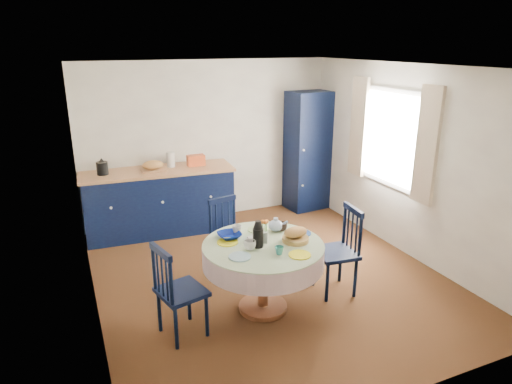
{
  "coord_description": "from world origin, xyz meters",
  "views": [
    {
      "loc": [
        -2.13,
        -4.54,
        2.75
      ],
      "look_at": [
        -0.08,
        0.2,
        1.04
      ],
      "focal_mm": 32.0,
      "sensor_mm": 36.0,
      "label": 1
    }
  ],
  "objects_px": {
    "mug_c": "(282,227)",
    "chair_far": "(229,236)",
    "mug_a": "(250,245)",
    "mug_b": "(279,250)",
    "mug_d": "(237,230)",
    "chair_left": "(178,291)",
    "cobalt_bowl": "(229,236)",
    "pantry_cabinet": "(308,151)",
    "chair_right": "(339,250)",
    "dining_table": "(264,255)",
    "kitchen_counter": "(160,201)"
  },
  "relations": [
    {
      "from": "mug_d",
      "to": "kitchen_counter",
      "type": "bearing_deg",
      "value": 100.28
    },
    {
      "from": "chair_left",
      "to": "mug_a",
      "type": "height_order",
      "value": "chair_left"
    },
    {
      "from": "chair_far",
      "to": "pantry_cabinet",
      "type": "bearing_deg",
      "value": 27.61
    },
    {
      "from": "dining_table",
      "to": "cobalt_bowl",
      "type": "relative_size",
      "value": 5.03
    },
    {
      "from": "chair_left",
      "to": "mug_d",
      "type": "bearing_deg",
      "value": -73.94
    },
    {
      "from": "mug_a",
      "to": "mug_b",
      "type": "xyz_separation_m",
      "value": [
        0.22,
        -0.22,
        -0.01
      ]
    },
    {
      "from": "dining_table",
      "to": "mug_d",
      "type": "bearing_deg",
      "value": 115.17
    },
    {
      "from": "chair_left",
      "to": "chair_right",
      "type": "xyz_separation_m",
      "value": [
        1.89,
        0.11,
        0.02
      ]
    },
    {
      "from": "cobalt_bowl",
      "to": "mug_a",
      "type": "bearing_deg",
      "value": -74.81
    },
    {
      "from": "chair_right",
      "to": "mug_d",
      "type": "xyz_separation_m",
      "value": [
        -1.1,
        0.34,
        0.3
      ]
    },
    {
      "from": "mug_b",
      "to": "mug_d",
      "type": "height_order",
      "value": "mug_d"
    },
    {
      "from": "chair_far",
      "to": "cobalt_bowl",
      "type": "distance_m",
      "value": 0.77
    },
    {
      "from": "mug_c",
      "to": "chair_left",
      "type": "bearing_deg",
      "value": -164.95
    },
    {
      "from": "chair_left",
      "to": "mug_a",
      "type": "bearing_deg",
      "value": -100.98
    },
    {
      "from": "mug_c",
      "to": "mug_d",
      "type": "relative_size",
      "value": 1.05
    },
    {
      "from": "mug_a",
      "to": "mug_b",
      "type": "relative_size",
      "value": 1.39
    },
    {
      "from": "mug_c",
      "to": "chair_far",
      "type": "bearing_deg",
      "value": 118.63
    },
    {
      "from": "mug_a",
      "to": "dining_table",
      "type": "bearing_deg",
      "value": 18.64
    },
    {
      "from": "cobalt_bowl",
      "to": "chair_left",
      "type": "bearing_deg",
      "value": -150.85
    },
    {
      "from": "kitchen_counter",
      "to": "cobalt_bowl",
      "type": "relative_size",
      "value": 8.88
    },
    {
      "from": "kitchen_counter",
      "to": "mug_d",
      "type": "distance_m",
      "value": 2.24
    },
    {
      "from": "chair_far",
      "to": "mug_d",
      "type": "relative_size",
      "value": 8.75
    },
    {
      "from": "mug_c",
      "to": "mug_b",
      "type": "bearing_deg",
      "value": -119.16
    },
    {
      "from": "cobalt_bowl",
      "to": "mug_c",
      "type": "bearing_deg",
      "value": -2.89
    },
    {
      "from": "mug_c",
      "to": "dining_table",
      "type": "bearing_deg",
      "value": -143.27
    },
    {
      "from": "pantry_cabinet",
      "to": "mug_b",
      "type": "distance_m",
      "value": 3.52
    },
    {
      "from": "pantry_cabinet",
      "to": "mug_a",
      "type": "distance_m",
      "value": 3.48
    },
    {
      "from": "mug_b",
      "to": "chair_far",
      "type": "bearing_deg",
      "value": 94.04
    },
    {
      "from": "dining_table",
      "to": "chair_left",
      "type": "bearing_deg",
      "value": -174.14
    },
    {
      "from": "chair_right",
      "to": "mug_d",
      "type": "bearing_deg",
      "value": -100.54
    },
    {
      "from": "chair_far",
      "to": "mug_a",
      "type": "distance_m",
      "value": 1.07
    },
    {
      "from": "mug_b",
      "to": "mug_c",
      "type": "bearing_deg",
      "value": 60.84
    },
    {
      "from": "chair_far",
      "to": "cobalt_bowl",
      "type": "relative_size",
      "value": 3.76
    },
    {
      "from": "kitchen_counter",
      "to": "cobalt_bowl",
      "type": "height_order",
      "value": "kitchen_counter"
    },
    {
      "from": "chair_left",
      "to": "mug_d",
      "type": "xyz_separation_m",
      "value": [
        0.78,
        0.45,
        0.32
      ]
    },
    {
      "from": "pantry_cabinet",
      "to": "mug_a",
      "type": "xyz_separation_m",
      "value": [
        -2.19,
        -2.69,
        -0.18
      ]
    },
    {
      "from": "pantry_cabinet",
      "to": "mug_a",
      "type": "bearing_deg",
      "value": -134.68
    },
    {
      "from": "chair_far",
      "to": "cobalt_bowl",
      "type": "bearing_deg",
      "value": -120.91
    },
    {
      "from": "kitchen_counter",
      "to": "pantry_cabinet",
      "type": "xyz_separation_m",
      "value": [
        2.57,
        0.1,
        0.49
      ]
    },
    {
      "from": "chair_right",
      "to": "chair_left",
      "type": "bearing_deg",
      "value": -80.17
    },
    {
      "from": "kitchen_counter",
      "to": "mug_b",
      "type": "relative_size",
      "value": 24.94
    },
    {
      "from": "chair_left",
      "to": "mug_c",
      "type": "distance_m",
      "value": 1.36
    },
    {
      "from": "chair_right",
      "to": "mug_c",
      "type": "relative_size",
      "value": 8.93
    },
    {
      "from": "chair_left",
      "to": "mug_c",
      "type": "bearing_deg",
      "value": -88.55
    },
    {
      "from": "pantry_cabinet",
      "to": "mug_d",
      "type": "xyz_separation_m",
      "value": [
        -2.17,
        -2.28,
        -0.18
      ]
    },
    {
      "from": "mug_c",
      "to": "mug_d",
      "type": "bearing_deg",
      "value": 168.25
    },
    {
      "from": "mug_a",
      "to": "mug_c",
      "type": "height_order",
      "value": "mug_a"
    },
    {
      "from": "chair_far",
      "to": "cobalt_bowl",
      "type": "xyz_separation_m",
      "value": [
        -0.23,
        -0.66,
        0.32
      ]
    },
    {
      "from": "chair_right",
      "to": "mug_b",
      "type": "height_order",
      "value": "chair_right"
    },
    {
      "from": "chair_right",
      "to": "mug_d",
      "type": "height_order",
      "value": "chair_right"
    }
  ]
}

